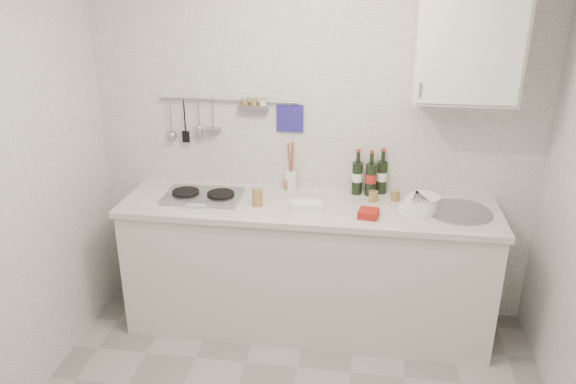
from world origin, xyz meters
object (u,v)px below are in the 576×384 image
object	(u,v)px
plate_stack_sink	(420,204)
utensil_crock	(291,178)
wall_cabinet	(468,41)
wine_bottles	(370,172)
plate_stack_hob	(202,198)

from	to	relation	value
plate_stack_sink	utensil_crock	size ratio (longest dim) A/B	0.74
wall_cabinet	wine_bottles	bearing A→B (deg)	167.05
wall_cabinet	plate_stack_sink	bearing A→B (deg)	-146.59
plate_stack_hob	utensil_crock	xyz separation A→B (m)	(0.55, 0.27, 0.07)
wall_cabinet	plate_stack_hob	size ratio (longest dim) A/B	2.23
plate_stack_sink	plate_stack_hob	bearing A→B (deg)	-179.28
plate_stack_hob	plate_stack_sink	size ratio (longest dim) A/B	1.22
utensil_crock	wall_cabinet	bearing A→B (deg)	-7.11
plate_stack_hob	wine_bottles	size ratio (longest dim) A/B	1.01
plate_stack_sink	wine_bottles	world-z (taller)	wine_bottles
plate_stack_hob	utensil_crock	bearing A→B (deg)	26.35
wine_bottles	plate_stack_sink	bearing A→B (deg)	-37.23
plate_stack_sink	wine_bottles	size ratio (longest dim) A/B	0.83
wine_bottles	utensil_crock	world-z (taller)	utensil_crock
wine_bottles	utensil_crock	distance (m)	0.54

